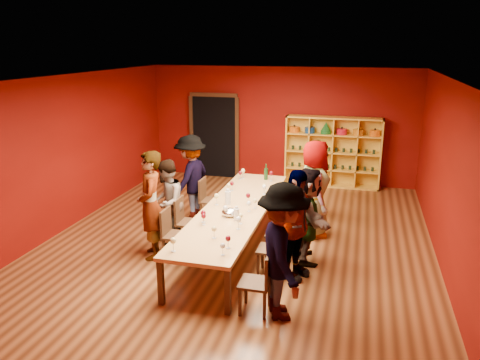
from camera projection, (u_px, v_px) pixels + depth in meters
name	position (u px, v px, depth m)	size (l,w,h in m)	color
room_shell	(235.00, 167.00, 8.13)	(7.10, 9.10, 3.04)	#562E16
tasting_table	(235.00, 210.00, 8.36)	(1.10, 4.50, 0.75)	tan
doorway	(215.00, 136.00, 12.79)	(1.40, 0.17, 2.30)	black
shelving_unit	(333.00, 149.00, 11.94)	(2.40, 0.40, 1.80)	gold
chair_person_left_1	(172.00, 232.00, 7.94)	(0.42, 0.42, 0.89)	#301D10
person_left_1	(151.00, 205.00, 7.91)	(0.68, 0.50, 1.87)	beige
chair_person_left_2	(185.00, 219.00, 8.50)	(0.42, 0.42, 0.89)	#301D10
person_left_2	(167.00, 202.00, 8.51)	(0.77, 0.42, 1.58)	#15183A
chair_person_left_3	(208.00, 198.00, 9.69)	(0.42, 0.42, 0.89)	#301D10
person_left_3	(191.00, 178.00, 9.67)	(1.16, 0.48, 1.79)	#5174A8
chair_person_right_0	(261.00, 279.00, 6.34)	(0.42, 0.42, 0.89)	#301D10
person_right_0	(283.00, 252.00, 6.14)	(1.21, 0.50, 1.88)	#141D39
chair_person_right_1	(276.00, 246.00, 7.37)	(0.42, 0.42, 0.89)	#301D10
person_right_1	(295.00, 225.00, 7.19)	(1.04, 0.47, 1.77)	#C4838D
chair_person_right_2	(283.00, 231.00, 7.98)	(0.42, 0.42, 0.89)	#301D10
person_right_2	(307.00, 215.00, 7.79)	(1.52, 0.44, 1.64)	pink
chair_person_right_3	(293.00, 209.00, 9.04)	(0.42, 0.42, 0.89)	#301D10
person_right_3	(314.00, 189.00, 8.82)	(0.91, 0.50, 1.86)	#5978B8
chair_person_right_4	(300.00, 194.00, 9.95)	(0.42, 0.42, 0.89)	#301D10
person_right_4	(317.00, 179.00, 9.77)	(0.61, 0.45, 1.67)	silver
wine_glass_0	(225.00, 209.00, 7.84)	(0.09, 0.09, 0.21)	silver
wine_glass_1	(241.00, 216.00, 7.55)	(0.07, 0.07, 0.19)	silver
wine_glass_2	(214.00, 229.00, 6.99)	(0.08, 0.08, 0.20)	silver
wine_glass_3	(223.00, 246.00, 6.44)	(0.07, 0.07, 0.18)	silver
wine_glass_4	(232.00, 184.00, 9.27)	(0.08, 0.08, 0.19)	silver
wine_glass_5	(255.00, 201.00, 8.27)	(0.07, 0.07, 0.19)	silver
wine_glass_6	(240.00, 173.00, 10.03)	(0.08, 0.08, 0.19)	silver
wine_glass_7	(264.00, 187.00, 9.06)	(0.08, 0.08, 0.21)	silver
wine_glass_8	(203.00, 214.00, 7.61)	(0.09, 0.09, 0.21)	silver
wine_glass_9	(217.00, 197.00, 8.44)	(0.09, 0.09, 0.22)	silver
wine_glass_10	(243.00, 171.00, 10.11)	(0.09, 0.09, 0.22)	silver
wine_glass_11	(173.00, 241.00, 6.55)	(0.09, 0.09, 0.22)	silver
wine_glass_12	(229.00, 186.00, 9.18)	(0.07, 0.07, 0.18)	silver
wine_glass_13	(248.00, 196.00, 8.50)	(0.08, 0.08, 0.21)	silver
wine_glass_14	(228.00, 239.00, 6.66)	(0.08, 0.08, 0.20)	silver
wine_glass_15	(238.00, 220.00, 7.34)	(0.09, 0.09, 0.22)	silver
wine_glass_16	(249.00, 204.00, 8.12)	(0.08, 0.08, 0.19)	silver
wine_glass_17	(204.00, 217.00, 7.51)	(0.08, 0.08, 0.20)	silver
wine_glass_18	(264.00, 188.00, 9.02)	(0.08, 0.08, 0.20)	silver
wine_glass_19	(271.00, 174.00, 9.90)	(0.09, 0.09, 0.22)	silver
spittoon_bowl	(230.00, 212.00, 7.93)	(0.28, 0.28, 0.15)	silver
carafe_a	(228.00, 197.00, 8.50)	(0.14, 0.14, 0.29)	silver
carafe_b	(236.00, 214.00, 7.73)	(0.11, 0.11, 0.24)	silver
wine_bottle	(266.00, 174.00, 10.03)	(0.10, 0.10, 0.34)	#123317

